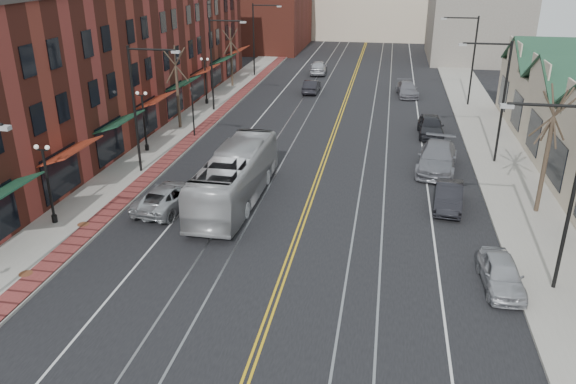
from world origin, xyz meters
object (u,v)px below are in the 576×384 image
at_px(parked_car_a, 501,274).
at_px(parked_car_d, 431,126).
at_px(parked_car_b, 449,196).
at_px(parked_suv, 168,197).
at_px(transit_bus, 235,177).
at_px(parked_car_c, 437,158).

bearing_deg(parked_car_a, parked_car_d, 92.25).
height_order(parked_car_b, parked_car_d, parked_car_d).
relative_size(parked_suv, parked_car_b, 1.20).
bearing_deg(transit_bus, parked_car_b, -173.17).
bearing_deg(transit_bus, parked_car_d, -126.87).
relative_size(parked_car_b, parked_car_c, 0.71).
distance_m(parked_car_b, parked_car_c, 6.07).
xyz_separation_m(parked_car_c, parked_car_d, (0.00, 7.77, -0.06)).
height_order(parked_suv, parked_car_c, parked_car_c).
xyz_separation_m(parked_car_b, parked_car_d, (-0.26, 13.83, 0.11)).
bearing_deg(parked_suv, parked_car_b, -162.26).
bearing_deg(parked_car_c, parked_car_a, -75.25).
bearing_deg(parked_car_c, transit_bus, -140.57).
bearing_deg(parked_car_b, parked_suv, -163.77).
bearing_deg(parked_car_c, parked_car_b, -80.03).
height_order(parked_car_b, parked_car_c, parked_car_c).
xyz_separation_m(parked_car_b, parked_car_c, (-0.26, 6.06, 0.17)).
relative_size(parked_suv, parked_car_d, 1.07).
height_order(parked_car_a, parked_car_c, parked_car_c).
distance_m(parked_suv, parked_car_d, 22.54).
relative_size(parked_car_c, parked_car_d, 1.27).
xyz_separation_m(parked_suv, parked_car_b, (15.44, 2.83, -0.01)).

